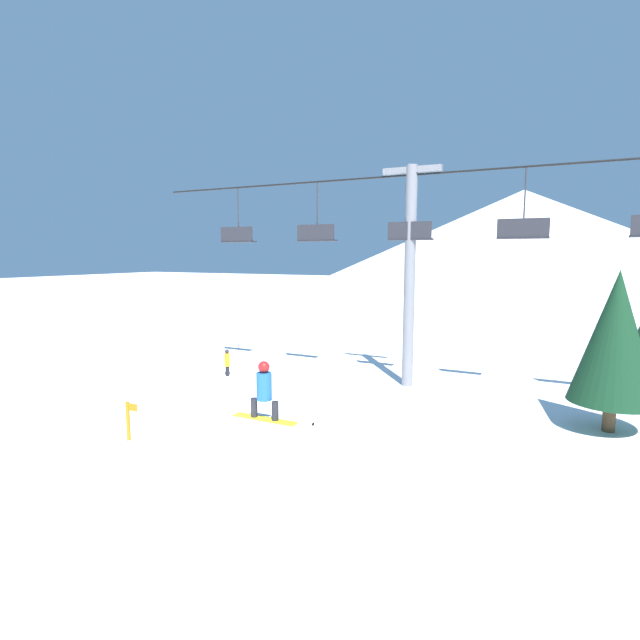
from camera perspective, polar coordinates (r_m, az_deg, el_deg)
The scene contains 8 objects.
ground_plane at distance 11.87m, azimuth -17.95°, elevation -20.52°, with size 220.00×220.00×0.00m, color white.
mountain_ridge at distance 89.11m, azimuth 22.06°, elevation 8.54°, with size 71.82×71.82×15.88m.
snow_ramp at distance 10.71m, azimuth -12.08°, elevation -17.85°, with size 2.73×3.51×1.90m.
snowboarder at distance 11.04m, azimuth -6.39°, elevation -8.05°, with size 1.56×0.33×1.31m.
chairlift at distance 20.85m, azimuth 10.23°, elevation 7.29°, with size 25.06×0.46×9.06m.
pine_tree_near at distance 17.73m, azimuth 30.68°, elevation -1.69°, with size 2.55×2.55×5.07m.
trail_marker at distance 14.50m, azimuth -20.99°, elevation -11.63°, with size 0.41×0.10×1.64m.
distant_skier at distance 23.13m, azimuth -10.56°, elevation -4.69°, with size 0.24×0.24×1.23m.
Camera 1 is at (7.52, -7.35, 5.51)m, focal length 28.00 mm.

